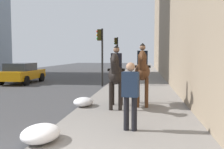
# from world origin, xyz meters

# --- Properties ---
(mounted_horse_near) EXTENTS (2.15, 0.64, 2.24)m
(mounted_horse_near) POSITION_xyz_m (5.13, -1.39, 1.34)
(mounted_horse_near) COLOR black
(mounted_horse_near) RESTS_ON sidewalk_slab
(mounted_horse_far) EXTENTS (2.15, 0.60, 2.33)m
(mounted_horse_far) POSITION_xyz_m (5.70, -2.30, 1.43)
(mounted_horse_far) COLOR #4C2B16
(mounted_horse_far) RESTS_ON sidewalk_slab
(pedestrian_greeting) EXTENTS (0.31, 0.43, 1.70)m
(pedestrian_greeting) POSITION_xyz_m (2.47, -2.03, 1.10)
(pedestrian_greeting) COLOR black
(pedestrian_greeting) RESTS_ON sidewalk_slab
(car_near_lane) EXTENTS (4.17, 2.03, 1.44)m
(car_near_lane) POSITION_xyz_m (13.19, 6.19, 0.75)
(car_near_lane) COLOR orange
(car_near_lane) RESTS_ON ground
(traffic_light_near_curb) EXTENTS (0.20, 0.44, 3.66)m
(traffic_light_near_curb) POSITION_xyz_m (12.17, 0.36, 2.46)
(traffic_light_near_curb) COLOR black
(traffic_light_near_curb) RESTS_ON ground
(traffic_light_far_curb) EXTENTS (0.20, 0.44, 3.83)m
(traffic_light_far_curb) POSITION_xyz_m (22.43, 0.47, 2.57)
(traffic_light_far_curb) COLOR black
(traffic_light_far_curb) RESTS_ON ground
(snow_pile_near) EXTENTS (1.05, 0.81, 0.36)m
(snow_pile_near) POSITION_xyz_m (1.41, -0.15, 0.30)
(snow_pile_near) COLOR white
(snow_pile_near) RESTS_ON sidewalk_slab
(snow_pile_far) EXTENTS (0.92, 0.71, 0.32)m
(snow_pile_far) POSITION_xyz_m (5.31, -0.15, 0.28)
(snow_pile_far) COLOR white
(snow_pile_far) RESTS_ON sidewalk_slab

